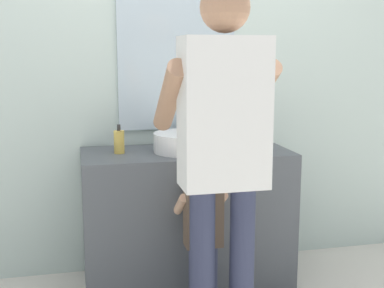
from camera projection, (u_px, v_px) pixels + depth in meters
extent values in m
cube|color=silver|center=(175.00, 55.00, 3.14)|extent=(4.40, 0.08, 2.70)
cube|color=silver|center=(177.00, 61.00, 3.10)|extent=(0.73, 0.02, 0.84)
cube|color=#4C5156|center=(186.00, 217.00, 3.00)|extent=(1.20, 0.54, 0.80)
cylinder|color=white|center=(187.00, 142.00, 2.91)|extent=(0.39, 0.39, 0.11)
cylinder|color=silver|center=(187.00, 141.00, 2.90)|extent=(0.32, 0.32, 0.09)
cylinder|color=#B7BABF|center=(179.00, 130.00, 3.13)|extent=(0.03, 0.03, 0.18)
cylinder|color=#B7BABF|center=(180.00, 118.00, 3.06)|extent=(0.02, 0.12, 0.02)
cylinder|color=#B7BABF|center=(168.00, 141.00, 3.13)|extent=(0.04, 0.04, 0.05)
cylinder|color=#B7BABF|center=(190.00, 140.00, 3.16)|extent=(0.04, 0.04, 0.05)
cylinder|color=#D86666|center=(246.00, 142.00, 2.97)|extent=(0.07, 0.07, 0.09)
cylinder|color=blue|center=(244.00, 133.00, 2.95)|extent=(0.01, 0.02, 0.17)
cube|color=white|center=(244.00, 117.00, 2.93)|extent=(0.01, 0.02, 0.02)
cylinder|color=gold|center=(119.00, 142.00, 2.86)|extent=(0.06, 0.06, 0.13)
cylinder|color=#2D2D2D|center=(119.00, 128.00, 2.84)|extent=(0.02, 0.02, 0.03)
cylinder|color=#2D334C|center=(194.00, 281.00, 2.64)|extent=(0.06, 0.06, 0.38)
cylinder|color=#2D334C|center=(212.00, 279.00, 2.66)|extent=(0.06, 0.06, 0.38)
cube|color=brown|center=(203.00, 215.00, 2.59)|extent=(0.19, 0.11, 0.33)
sphere|color=#D8A884|center=(204.00, 171.00, 2.55)|extent=(0.11, 0.11, 0.11)
cylinder|color=#D8A884|center=(180.00, 206.00, 2.64)|extent=(0.05, 0.23, 0.18)
cylinder|color=#D8A884|center=(218.00, 203.00, 2.69)|extent=(0.05, 0.23, 0.18)
cylinder|color=#2D334C|center=(202.00, 268.00, 2.33)|extent=(0.12, 0.12, 0.77)
cylinder|color=#2D334C|center=(242.00, 264.00, 2.38)|extent=(0.12, 0.12, 0.77)
cube|color=white|center=(224.00, 113.00, 2.23)|extent=(0.38, 0.22, 0.67)
sphere|color=#A87A5B|center=(225.00, 7.00, 2.15)|extent=(0.22, 0.22, 0.22)
cylinder|color=#A87A5B|center=(170.00, 97.00, 2.34)|extent=(0.09, 0.46, 0.36)
cylinder|color=#A87A5B|center=(256.00, 96.00, 2.43)|extent=(0.09, 0.46, 0.36)
cylinder|color=#E5387F|center=(243.00, 127.00, 2.63)|extent=(0.01, 0.14, 0.03)
cube|color=white|center=(239.00, 123.00, 2.70)|extent=(0.01, 0.02, 0.02)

